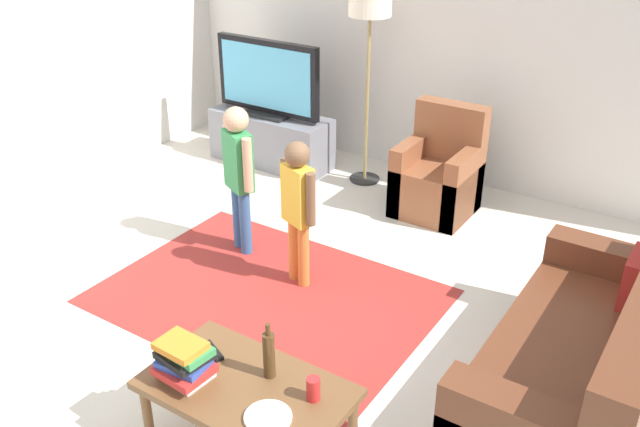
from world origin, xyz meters
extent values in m
plane|color=beige|center=(0.00, 0.00, 0.00)|extent=(7.80, 7.80, 0.00)
cube|color=silver|center=(0.00, 3.00, 1.35)|extent=(6.00, 0.12, 2.70)
cube|color=#9E2D28|center=(-0.31, 0.42, 0.00)|extent=(2.20, 1.60, 0.01)
cube|color=slate|center=(-1.68, 2.30, 0.25)|extent=(1.20, 0.44, 0.50)
cube|color=black|center=(-1.68, 2.25, 0.10)|extent=(1.10, 0.32, 0.03)
cube|color=black|center=(-1.68, 2.28, 0.52)|extent=(0.44, 0.28, 0.03)
cube|color=black|center=(-1.68, 2.28, 0.87)|extent=(1.10, 0.07, 0.68)
cube|color=#59B2D8|center=(-1.68, 2.24, 0.87)|extent=(1.00, 0.01, 0.58)
cube|color=brown|center=(1.68, 0.49, 0.21)|extent=(0.80, 1.80, 0.42)
cube|color=brown|center=(1.98, 0.49, 0.43)|extent=(0.20, 1.80, 0.86)
cube|color=brown|center=(1.68, 1.29, 0.30)|extent=(0.80, 0.20, 0.60)
cube|color=#B22823|center=(1.83, 1.04, 0.56)|extent=(0.10, 0.32, 0.32)
cube|color=brown|center=(0.10, 2.20, 0.21)|extent=(0.60, 0.60, 0.42)
cube|color=brown|center=(0.10, 2.42, 0.45)|extent=(0.60, 0.16, 0.90)
cube|color=brown|center=(-0.14, 2.20, 0.30)|extent=(0.12, 0.60, 0.60)
cube|color=brown|center=(0.34, 2.20, 0.30)|extent=(0.12, 0.60, 0.60)
cylinder|color=#262626|center=(-0.72, 2.45, 0.01)|extent=(0.28, 0.28, 0.02)
cylinder|color=#99844C|center=(-0.72, 2.45, 0.76)|extent=(0.03, 0.03, 1.50)
cylinder|color=#33598C|center=(-0.91, 0.86, 0.26)|extent=(0.09, 0.09, 0.51)
cylinder|color=#33598C|center=(-0.80, 0.81, 0.26)|extent=(0.09, 0.09, 0.51)
cube|color=#338C4C|center=(-0.86, 0.83, 0.73)|extent=(0.28, 0.23, 0.44)
sphere|color=tan|center=(-0.86, 0.83, 1.05)|extent=(0.18, 0.18, 0.18)
cylinder|color=tan|center=(-1.00, 0.90, 0.76)|extent=(0.07, 0.07, 0.40)
cylinder|color=tan|center=(-0.72, 0.77, 0.76)|extent=(0.07, 0.07, 0.40)
cylinder|color=orange|center=(-0.29, 0.72, 0.24)|extent=(0.08, 0.08, 0.48)
cylinder|color=orange|center=(-0.19, 0.68, 0.24)|extent=(0.08, 0.08, 0.48)
cube|color=gold|center=(-0.24, 0.70, 0.68)|extent=(0.26, 0.19, 0.41)
sphere|color=brown|center=(-0.24, 0.70, 0.97)|extent=(0.17, 0.17, 0.17)
cylinder|color=brown|center=(-0.38, 0.75, 0.70)|extent=(0.06, 0.06, 0.37)
cylinder|color=brown|center=(-0.10, 0.65, 0.70)|extent=(0.06, 0.06, 0.37)
cube|color=brown|center=(0.45, -0.73, 0.40)|extent=(1.00, 0.60, 0.04)
cylinder|color=brown|center=(0.00, -0.98, 0.19)|extent=(0.05, 0.05, 0.38)
cylinder|color=brown|center=(0.00, -0.48, 0.19)|extent=(0.05, 0.05, 0.38)
cylinder|color=brown|center=(0.90, -0.48, 0.19)|extent=(0.05, 0.05, 0.38)
cube|color=white|center=(0.16, -0.84, 0.44)|extent=(0.25, 0.21, 0.04)
cube|color=red|center=(0.17, -0.86, 0.48)|extent=(0.26, 0.23, 0.04)
cube|color=#334CA5|center=(0.17, -0.85, 0.52)|extent=(0.25, 0.19, 0.04)
cube|color=black|center=(0.16, -0.83, 0.56)|extent=(0.26, 0.24, 0.04)
cube|color=#388C4C|center=(0.18, -0.84, 0.59)|extent=(0.25, 0.19, 0.04)
cube|color=orange|center=(0.17, -0.86, 0.63)|extent=(0.23, 0.18, 0.03)
cylinder|color=#4C3319|center=(0.50, -0.61, 0.54)|extent=(0.06, 0.06, 0.25)
cylinder|color=#4C3319|center=(0.50, -0.61, 0.70)|extent=(0.02, 0.02, 0.06)
cube|color=black|center=(0.15, -0.63, 0.43)|extent=(0.17, 0.11, 0.02)
cylinder|color=red|center=(0.77, -0.63, 0.48)|extent=(0.07, 0.07, 0.12)
cylinder|color=white|center=(0.67, -0.85, 0.43)|extent=(0.22, 0.22, 0.02)
cube|color=silver|center=(0.69, -0.85, 0.44)|extent=(0.15, 0.05, 0.01)
camera|label=1|loc=(2.15, -2.68, 2.68)|focal=38.83mm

